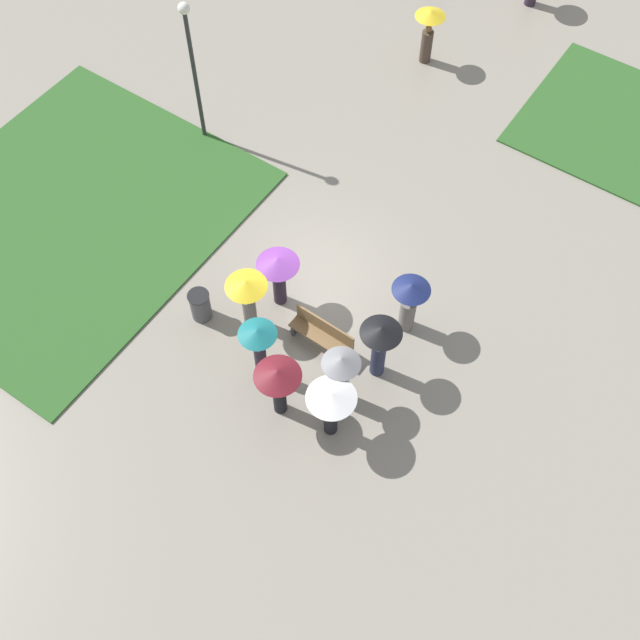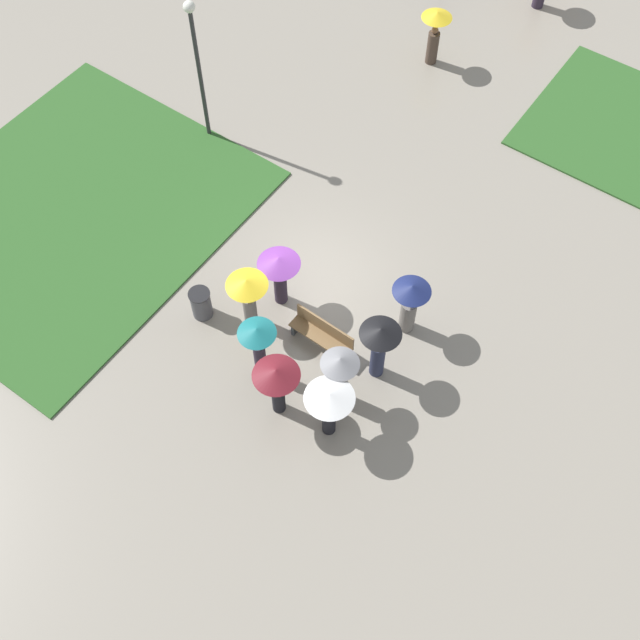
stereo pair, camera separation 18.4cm
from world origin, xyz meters
The scene contains 14 objects.
ground_plane centered at (0.00, 0.00, 0.00)m, with size 90.00×90.00×0.00m, color gray.
lawn_patch_near centered at (-6.86, -1.99, 0.03)m, with size 8.16×9.55×0.06m.
park_bench centered at (1.25, -1.34, 0.47)m, with size 1.71×0.47×0.90m.
lamp_post centered at (-5.74, 2.66, 2.92)m, with size 0.32×0.32×4.56m.
trash_bin centered at (-1.77, -2.37, 0.45)m, with size 0.56×0.56×0.90m.
crowd_person_white centered at (2.72, -3.15, 1.34)m, with size 1.15×1.15×1.80m.
crowd_person_black centered at (2.77, -1.21, 1.34)m, with size 1.00×1.00×1.97m.
crowd_person_maroon centered at (1.43, -3.38, 1.41)m, with size 1.10×1.10×1.86m.
crowd_person_teal centered at (0.47, -2.83, 1.36)m, with size 0.91×0.91×1.95m.
crowd_person_purple centered at (-0.40, -0.85, 1.31)m, with size 1.08×1.08×1.78m.
crowd_person_yellow centered at (-0.63, -1.81, 1.28)m, with size 1.04×1.04×1.78m.
crowd_person_grey centered at (2.44, -2.35, 1.22)m, with size 0.91×0.91×1.91m.
crowd_person_navy centered at (2.68, 0.30, 1.15)m, with size 0.95×0.95×1.80m.
lone_walker_near_lawn centered at (-2.01, 9.26, 1.21)m, with size 0.95×0.95×1.85m.
Camera 2 is at (7.13, -9.71, 17.26)m, focal length 45.00 mm.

